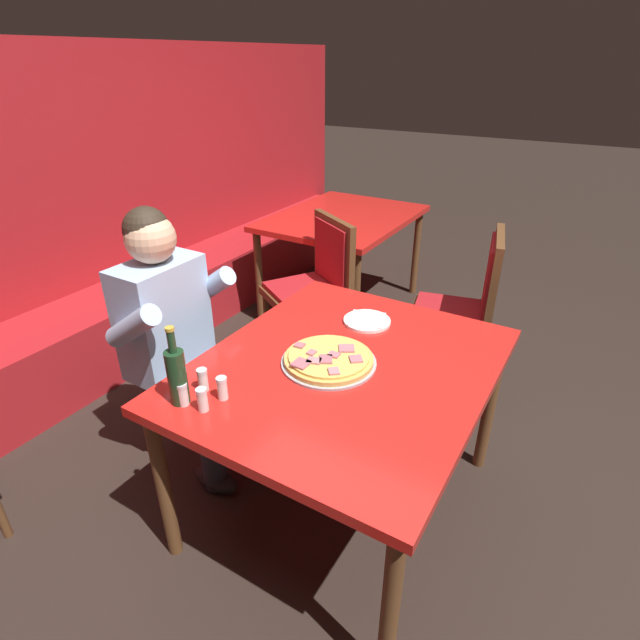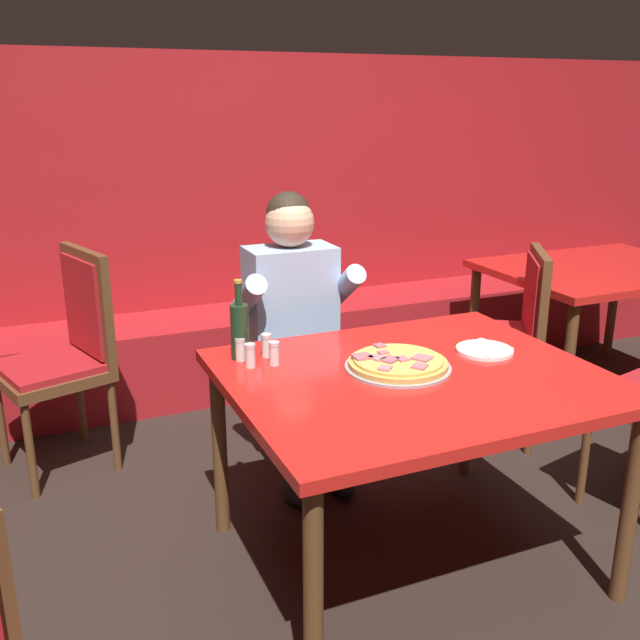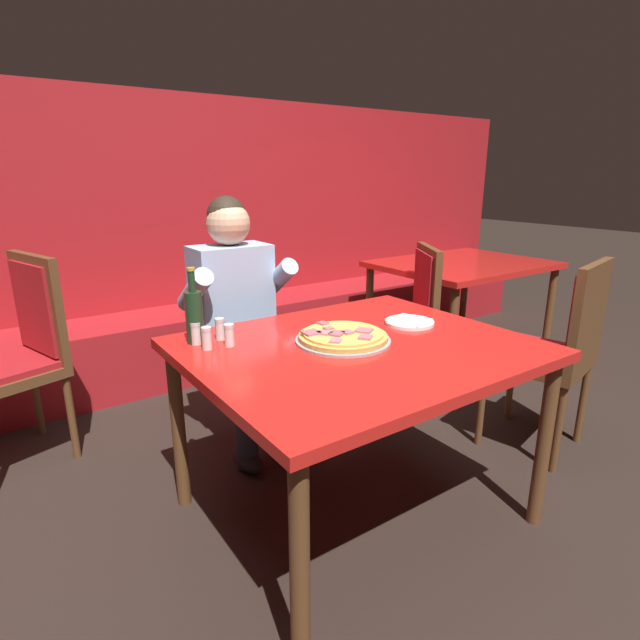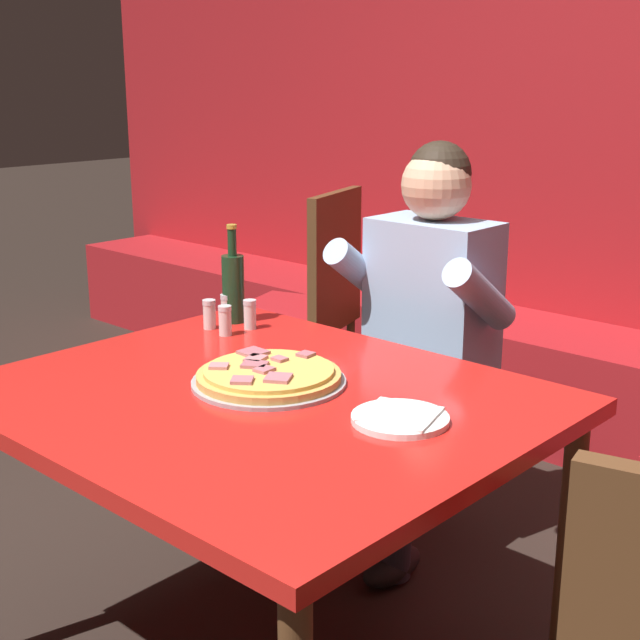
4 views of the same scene
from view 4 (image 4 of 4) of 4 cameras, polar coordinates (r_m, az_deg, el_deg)
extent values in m
cube|color=#A3191E|center=(3.71, 17.60, -4.70)|extent=(6.46, 0.48, 0.46)
cylinder|color=brown|center=(2.90, -4.84, -7.01)|extent=(0.06, 0.06, 0.71)
cylinder|color=brown|center=(2.28, 15.58, -14.23)|extent=(0.06, 0.06, 0.71)
cube|color=red|center=(2.08, -3.90, -5.19)|extent=(1.26, 1.06, 0.04)
cylinder|color=#9E9EA3|center=(2.13, -3.29, -3.97)|extent=(0.37, 0.37, 0.01)
cylinder|color=gold|center=(2.13, -3.30, -3.61)|extent=(0.35, 0.35, 0.02)
cylinder|color=#E0B251|center=(2.12, -3.30, -3.26)|extent=(0.31, 0.31, 0.01)
cube|color=#B76670|center=(2.03, -5.01, -3.86)|extent=(0.07, 0.07, 0.01)
cube|color=#C6757A|center=(2.18, -4.14, -2.48)|extent=(0.06, 0.06, 0.01)
cube|color=#C6757A|center=(2.14, -6.49, -2.95)|extent=(0.06, 0.06, 0.01)
cube|color=#B76670|center=(2.10, -3.58, -3.18)|extent=(0.04, 0.05, 0.01)
cube|color=#A85B66|center=(2.14, -4.20, -2.86)|extent=(0.08, 0.07, 0.01)
cube|color=#B76670|center=(2.04, -2.69, -3.72)|extent=(0.08, 0.08, 0.01)
cube|color=#A85B66|center=(2.21, -0.91, -2.21)|extent=(0.04, 0.04, 0.01)
cube|color=#B76670|center=(2.18, -2.60, -2.50)|extent=(0.04, 0.03, 0.01)
cube|color=#A85B66|center=(2.23, -4.29, -2.08)|extent=(0.07, 0.06, 0.01)
cylinder|color=white|center=(1.91, 5.15, -6.31)|extent=(0.21, 0.21, 0.01)
cube|color=white|center=(1.91, 5.16, -6.03)|extent=(0.19, 0.19, 0.01)
cylinder|color=#19381E|center=(2.64, -5.57, 1.99)|extent=(0.07, 0.07, 0.20)
cylinder|color=#19381E|center=(2.61, -5.65, 4.98)|extent=(0.03, 0.03, 0.08)
cylinder|color=#B29933|center=(2.60, -5.68, 5.97)|extent=(0.03, 0.03, 0.01)
cylinder|color=silver|center=(2.65, -5.96, 0.59)|extent=(0.04, 0.04, 0.07)
cylinder|color=#28231E|center=(2.65, -5.95, 0.29)|extent=(0.03, 0.03, 0.04)
cylinder|color=silver|center=(2.64, -5.99, 1.49)|extent=(0.04, 0.04, 0.01)
cylinder|color=silver|center=(2.58, -4.51, 0.21)|extent=(0.04, 0.04, 0.07)
cylinder|color=#B23323|center=(2.58, -4.50, -0.10)|extent=(0.03, 0.03, 0.04)
cylinder|color=silver|center=(2.57, -4.53, 1.13)|extent=(0.04, 0.04, 0.01)
cylinder|color=silver|center=(2.59, -7.09, 0.21)|extent=(0.04, 0.04, 0.07)
cylinder|color=#516B33|center=(2.59, -7.08, -0.09)|extent=(0.03, 0.03, 0.04)
cylinder|color=silver|center=(2.58, -7.12, 1.13)|extent=(0.04, 0.04, 0.01)
cylinder|color=silver|center=(2.52, -6.09, -0.19)|extent=(0.04, 0.04, 0.07)
cylinder|color=silver|center=(2.52, -6.08, -0.50)|extent=(0.03, 0.03, 0.04)
cylinder|color=silver|center=(2.51, -6.12, 0.76)|extent=(0.04, 0.04, 0.01)
ellipsoid|color=black|center=(2.88, 1.41, -14.08)|extent=(0.11, 0.24, 0.09)
ellipsoid|color=black|center=(2.77, 4.64, -15.43)|extent=(0.11, 0.24, 0.09)
cylinder|color=#282833|center=(2.79, 1.44, -10.78)|extent=(0.11, 0.11, 0.43)
cylinder|color=#282833|center=(2.68, 4.73, -12.03)|extent=(0.11, 0.11, 0.43)
cube|color=#282833|center=(2.69, 4.50, -5.34)|extent=(0.34, 0.40, 0.12)
cube|color=#9EBCE0|center=(2.76, 7.18, 1.02)|extent=(0.38, 0.22, 0.52)
cylinder|color=#9EBCE0|center=(2.81, 2.64, 3.07)|extent=(0.09, 0.30, 0.25)
cylinder|color=#9EBCE0|center=(2.56, 10.20, 1.58)|extent=(0.09, 0.30, 0.25)
sphere|color=#D6A884|center=(2.69, 7.45, 8.56)|extent=(0.21, 0.21, 0.21)
sphere|color=#2D2319|center=(2.70, 7.66, 9.32)|extent=(0.19, 0.19, 0.19)
cylinder|color=brown|center=(4.08, -2.95, -2.26)|extent=(0.04, 0.04, 0.44)
cylinder|color=brown|center=(3.77, -5.68, -3.85)|extent=(0.04, 0.04, 0.44)
cylinder|color=brown|center=(3.92, 1.96, -2.98)|extent=(0.04, 0.04, 0.44)
cylinder|color=brown|center=(3.60, -0.45, -4.72)|extent=(0.04, 0.04, 0.44)
cube|color=brown|center=(3.76, -1.81, 0.12)|extent=(0.55, 0.55, 0.05)
cube|color=#A3191E|center=(3.75, -1.81, 0.71)|extent=(0.51, 0.51, 0.03)
cube|color=brown|center=(3.61, 0.99, 4.12)|extent=(0.17, 0.43, 0.52)
cube|color=#A3191E|center=(3.62, 0.63, 4.15)|extent=(0.13, 0.35, 0.44)
cylinder|color=brown|center=(2.50, 19.44, -14.90)|extent=(0.04, 0.04, 0.47)
camera|label=1|loc=(2.94, -38.03, 19.06)|focal=28.00mm
camera|label=2|loc=(2.69, -62.71, 11.31)|focal=40.00mm
camera|label=3|loc=(2.56, -49.34, 8.28)|focal=28.00mm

